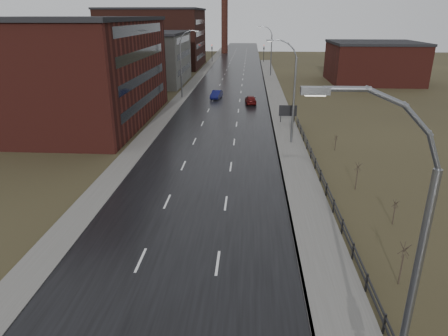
# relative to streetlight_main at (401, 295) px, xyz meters

# --- Properties ---
(road) EXTENTS (14.00, 300.00, 0.06)m
(road) POSITION_rel_streetlight_main_xyz_m (-8.47, 58.00, -6.03)
(road) COLOR black
(road) RESTS_ON ground
(sidewalk_right) EXTENTS (3.20, 180.00, 0.18)m
(sidewalk_right) POSITION_rel_streetlight_main_xyz_m (0.13, 33.00, -5.97)
(sidewalk_right) COLOR #595651
(sidewalk_right) RESTS_ON ground
(curb_right) EXTENTS (0.16, 180.00, 0.18)m
(curb_right) POSITION_rel_streetlight_main_xyz_m (-1.39, 33.00, -5.97)
(curb_right) COLOR slate
(curb_right) RESTS_ON ground
(sidewalk_left) EXTENTS (2.40, 260.00, 0.12)m
(sidewalk_left) POSITION_rel_streetlight_main_xyz_m (-16.67, 58.00, -6.00)
(sidewalk_left) COLOR #595651
(sidewalk_left) RESTS_ON ground
(warehouse_near) EXTENTS (22.44, 28.56, 13.50)m
(warehouse_near) POSITION_rel_streetlight_main_xyz_m (-29.46, 43.00, 0.70)
(warehouse_near) COLOR #471914
(warehouse_near) RESTS_ON ground
(warehouse_mid) EXTENTS (16.32, 20.40, 10.50)m
(warehouse_mid) POSITION_rel_streetlight_main_xyz_m (-26.46, 76.00, -0.80)
(warehouse_mid) COLOR slate
(warehouse_mid) RESTS_ON ground
(warehouse_far) EXTENTS (26.52, 24.48, 15.50)m
(warehouse_far) POSITION_rel_streetlight_main_xyz_m (-31.47, 106.00, 1.70)
(warehouse_far) COLOR #331611
(warehouse_far) RESTS_ON ground
(building_right) EXTENTS (18.36, 16.32, 8.50)m
(building_right) POSITION_rel_streetlight_main_xyz_m (21.83, 80.00, -1.80)
(building_right) COLOR #471914
(building_right) RESTS_ON ground
(smokestack) EXTENTS (2.70, 2.70, 30.70)m
(smokestack) POSITION_rel_streetlight_main_xyz_m (-14.47, 148.00, 9.44)
(smokestack) COLOR #331611
(smokestack) RESTS_ON ground
(streetlight_main) EXTENTS (3.91, 0.29, 12.11)m
(streetlight_main) POSITION_rel_streetlight_main_xyz_m (0.00, 0.00, 0.00)
(streetlight_main) COLOR slate
(streetlight_main) RESTS_ON ground
(streetlight_right_mid) EXTENTS (3.36, 0.28, 11.35)m
(streetlight_right_mid) POSITION_rel_streetlight_main_xyz_m (0.03, 34.00, -0.22)
(streetlight_right_mid) COLOR slate
(streetlight_right_mid) RESTS_ON ground
(streetlight_left) EXTENTS (3.36, 0.28, 11.35)m
(streetlight_left) POSITION_rel_streetlight_main_xyz_m (-16.17, 60.00, -0.22)
(streetlight_left) COLOR slate
(streetlight_left) RESTS_ON ground
(streetlight_right_far) EXTENTS (3.36, 0.28, 11.35)m
(streetlight_right_far) POSITION_rel_streetlight_main_xyz_m (0.03, 88.00, -0.22)
(streetlight_right_far) COLOR slate
(streetlight_right_far) RESTS_ON ground
(guardrail) EXTENTS (0.10, 53.05, 1.10)m
(guardrail) POSITION_rel_streetlight_main_xyz_m (1.83, 16.32, -5.35)
(guardrail) COLOR black
(guardrail) RESTS_ON ground
(shrub_c) EXTENTS (0.60, 0.63, 2.53)m
(shrub_c) POSITION_rel_streetlight_main_xyz_m (3.80, 8.77, -4.71)
(shrub_c) COLOR #382D23
(shrub_c) RESTS_ON ground
(shrub_d) EXTENTS (0.45, 0.47, 1.86)m
(shrub_d) POSITION_rel_streetlight_main_xyz_m (5.65, 15.52, -5.08)
(shrub_d) COLOR #382D23
(shrub_d) RESTS_ON ground
(shrub_e) EXTENTS (0.56, 0.59, 2.37)m
(shrub_e) POSITION_rel_streetlight_main_xyz_m (4.52, 21.44, -4.80)
(shrub_e) COLOR #382D23
(shrub_e) RESTS_ON ground
(shrub_f) EXTENTS (0.41, 0.43, 1.69)m
(shrub_f) POSITION_rel_streetlight_main_xyz_m (4.82, 31.85, -5.16)
(shrub_f) COLOR #382D23
(shrub_f) RESTS_ON ground
(billboard) EXTENTS (2.37, 0.17, 2.50)m
(billboard) POSITION_rel_streetlight_main_xyz_m (0.63, 43.01, -4.36)
(billboard) COLOR black
(billboard) RESTS_ON ground
(traffic_light_left) EXTENTS (0.58, 2.73, 5.30)m
(traffic_light_left) POSITION_rel_streetlight_main_xyz_m (-16.47, 118.00, -1.46)
(traffic_light_left) COLOR black
(traffic_light_left) RESTS_ON ground
(traffic_light_right) EXTENTS (0.58, 2.73, 5.30)m
(traffic_light_right) POSITION_rel_streetlight_main_xyz_m (-0.47, 118.00, -1.46)
(traffic_light_right) COLOR black
(traffic_light_right) RESTS_ON ground
(car_near) EXTENTS (2.02, 4.36, 1.38)m
(car_near) POSITION_rel_streetlight_main_xyz_m (-10.30, 59.44, -5.37)
(car_near) COLOR #0D0F41
(car_near) RESTS_ON ground
(car_far) EXTENTS (2.03, 4.35, 1.44)m
(car_far) POSITION_rel_streetlight_main_xyz_m (-4.32, 55.19, -5.34)
(car_far) COLOR #4F0D0D
(car_far) RESTS_ON ground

